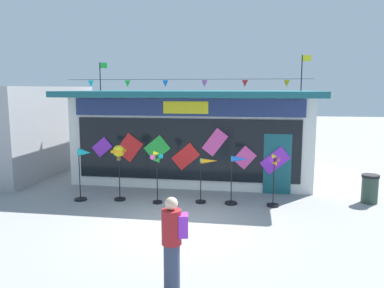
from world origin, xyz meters
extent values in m
plane|color=gray|center=(0.00, 0.00, 0.00)|extent=(80.00, 80.00, 0.00)
cube|color=silver|center=(-0.41, 5.76, 1.59)|extent=(8.49, 4.77, 3.18)
cube|color=#195660|center=(-0.41, 5.23, 3.28)|extent=(8.89, 5.83, 0.20)
cube|color=navy|center=(-0.41, 3.34, 2.83)|extent=(7.81, 0.08, 0.58)
cube|color=yellow|center=(-0.41, 3.31, 2.83)|extent=(1.53, 0.04, 0.41)
cube|color=black|center=(-0.41, 3.35, 1.41)|extent=(7.64, 0.06, 2.11)
cube|color=#195660|center=(2.65, 3.34, 1.00)|extent=(0.90, 0.07, 2.00)
cube|color=purple|center=(-3.39, 3.29, 1.43)|extent=(0.76, 0.03, 0.74)
cube|color=red|center=(-2.40, 3.29, 1.43)|extent=(1.01, 0.03, 1.04)
cube|color=green|center=(-1.40, 3.29, 1.43)|extent=(0.95, 0.03, 0.93)
cube|color=red|center=(-0.41, 3.29, 1.17)|extent=(1.00, 0.03, 0.96)
cube|color=#EA4CA3|center=(0.59, 3.29, 1.69)|extent=(0.89, 0.03, 0.97)
cube|color=#EA4CA3|center=(1.58, 3.29, 1.20)|extent=(0.80, 0.03, 0.81)
cube|color=purple|center=(2.58, 3.29, 1.13)|extent=(1.01, 0.03, 0.96)
cylinder|color=black|center=(-0.41, 3.16, 3.76)|extent=(8.15, 0.01, 0.01)
cone|color=#19B7BC|center=(-3.66, 3.16, 3.62)|extent=(0.20, 0.20, 0.22)
cone|color=green|center=(-2.36, 3.16, 3.62)|extent=(0.20, 0.20, 0.22)
cone|color=blue|center=(-1.06, 3.16, 3.62)|extent=(0.20, 0.20, 0.22)
cone|color=#EA4CA3|center=(0.24, 3.16, 3.62)|extent=(0.20, 0.20, 0.22)
cone|color=red|center=(1.54, 3.16, 3.62)|extent=(0.20, 0.20, 0.22)
cone|color=orange|center=(2.85, 3.16, 3.62)|extent=(0.20, 0.20, 0.22)
cylinder|color=black|center=(-4.40, 5.76, 3.94)|extent=(0.04, 0.04, 1.14)
cube|color=green|center=(-4.24, 5.76, 4.39)|extent=(0.32, 0.02, 0.22)
cylinder|color=black|center=(3.59, 5.76, 4.04)|extent=(0.04, 0.04, 1.33)
cube|color=yellow|center=(3.75, 5.76, 4.58)|extent=(0.32, 0.02, 0.22)
cylinder|color=black|center=(-3.45, 1.58, 0.03)|extent=(0.38, 0.38, 0.06)
cylinder|color=black|center=(-3.45, 1.58, 0.76)|extent=(0.03, 0.03, 1.52)
cone|color=#19B7BC|center=(-3.24, 1.58, 1.52)|extent=(0.44, 0.30, 0.23)
cylinder|color=red|center=(-3.45, 1.58, 1.52)|extent=(0.03, 0.16, 0.16)
cylinder|color=black|center=(-2.23, 1.78, 0.03)|extent=(0.35, 0.35, 0.06)
cylinder|color=black|center=(-2.23, 1.78, 0.69)|extent=(0.03, 0.03, 1.38)
sphere|color=yellow|center=(-2.23, 1.78, 1.56)|extent=(0.36, 0.36, 0.36)
cube|color=orange|center=(-2.23, 1.78, 1.56)|extent=(0.37, 0.37, 0.08)
cube|color=brown|center=(-2.23, 1.78, 1.32)|extent=(0.10, 0.10, 0.10)
cylinder|color=black|center=(-0.99, 1.67, 0.03)|extent=(0.30, 0.30, 0.06)
cylinder|color=black|center=(-0.99, 1.67, 0.72)|extent=(0.03, 0.03, 1.44)
cylinder|color=black|center=(-0.99, 1.63, 1.44)|extent=(0.06, 0.04, 0.06)
cone|color=#19B7BC|center=(-0.89, 1.63, 1.44)|extent=(0.15, 0.16, 0.15)
cone|color=yellow|center=(-0.99, 1.63, 1.55)|extent=(0.16, 0.15, 0.15)
cone|color=#EA4CA3|center=(-1.10, 1.63, 1.44)|extent=(0.15, 0.16, 0.15)
cone|color=green|center=(-0.99, 1.63, 1.33)|extent=(0.16, 0.15, 0.15)
cylinder|color=black|center=(0.30, 1.91, 0.03)|extent=(0.32, 0.32, 0.06)
cylinder|color=black|center=(0.30, 1.91, 0.66)|extent=(0.03, 0.03, 1.31)
cone|color=orange|center=(0.56, 1.91, 1.31)|extent=(0.54, 0.31, 0.16)
cylinder|color=#19B7BC|center=(0.30, 1.91, 1.31)|extent=(0.03, 0.16, 0.16)
cylinder|color=black|center=(1.23, 1.93, 0.03)|extent=(0.38, 0.38, 0.06)
cylinder|color=black|center=(1.23, 1.93, 0.70)|extent=(0.03, 0.03, 1.40)
cone|color=blue|center=(1.47, 1.93, 1.40)|extent=(0.48, 0.19, 0.18)
cylinder|color=green|center=(1.23, 1.93, 1.40)|extent=(0.03, 0.16, 0.16)
cylinder|color=black|center=(2.47, 1.91, 0.03)|extent=(0.37, 0.37, 0.06)
cylinder|color=black|center=(2.47, 1.91, 0.71)|extent=(0.03, 0.03, 1.42)
cylinder|color=black|center=(2.47, 1.87, 1.42)|extent=(0.06, 0.04, 0.06)
cone|color=#EA4CA3|center=(2.57, 1.87, 1.42)|extent=(0.14, 0.15, 0.14)
cone|color=yellow|center=(2.47, 1.87, 1.51)|extent=(0.15, 0.14, 0.14)
cone|color=purple|center=(2.37, 1.87, 1.42)|extent=(0.14, 0.15, 0.14)
cone|color=orange|center=(2.47, 1.87, 1.32)|extent=(0.15, 0.14, 0.14)
cylinder|color=#333D56|center=(0.53, -3.28, 0.43)|extent=(0.28, 0.28, 0.86)
cylinder|color=maroon|center=(0.53, -3.28, 1.16)|extent=(0.34, 0.34, 0.60)
sphere|color=beige|center=(0.53, -3.28, 1.57)|extent=(0.22, 0.22, 0.22)
cube|color=purple|center=(0.72, -3.24, 1.19)|extent=(0.20, 0.28, 0.38)
cylinder|color=#2D4238|center=(5.39, 2.74, 0.40)|extent=(0.48, 0.48, 0.80)
cylinder|color=black|center=(5.39, 2.74, 0.84)|extent=(0.52, 0.52, 0.08)
camera|label=1|loc=(1.86, -9.33, 3.48)|focal=35.88mm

